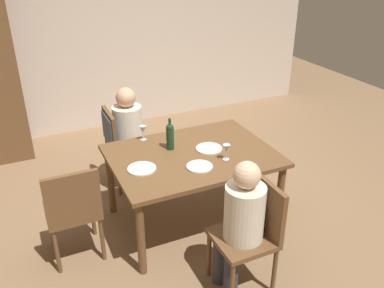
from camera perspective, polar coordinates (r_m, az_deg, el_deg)
ground_plane at (r=4.19m, az=0.00°, el=-10.54°), size 10.00×10.00×0.00m
rear_room_partition at (r=6.07m, az=-11.32°, el=14.85°), size 6.40×0.12×2.70m
dining_table at (r=3.82m, az=0.00°, el=-2.49°), size 1.50×1.11×0.76m
chair_far_left at (r=4.51m, az=-10.34°, el=0.74°), size 0.46×0.44×0.92m
chair_near at (r=3.25m, az=8.49°, el=-11.54°), size 0.44×0.44×0.92m
chair_left_end at (r=3.57m, az=-16.30°, el=-8.62°), size 0.44×0.44×0.92m
person_woman_host at (r=4.52m, az=-8.59°, el=1.91°), size 0.36×0.32×1.16m
person_man_bearded at (r=3.13m, az=6.86°, el=-10.36°), size 0.35×0.31×1.13m
wine_bottle_tall_green at (r=3.82m, az=-3.08°, el=1.18°), size 0.07×0.07×0.31m
wine_glass_near_left at (r=3.65m, az=4.82°, el=-0.69°), size 0.07×0.07×0.15m
wine_glass_centre at (r=4.03m, az=-6.89°, el=1.97°), size 0.07×0.07×0.15m
dinner_plate_host at (r=3.56m, az=1.06°, el=-3.17°), size 0.23×0.23×0.01m
dinner_plate_guest_left at (r=3.86m, az=2.38°, el=-0.64°), size 0.25×0.25×0.01m
dinner_plate_guest_right at (r=3.55m, az=-7.04°, el=-3.44°), size 0.25×0.25×0.01m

